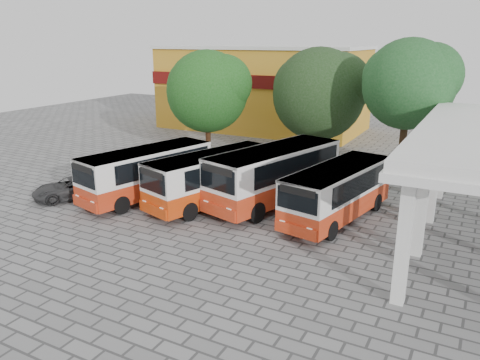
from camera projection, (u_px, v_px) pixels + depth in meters
The scene contains 10 objects.
ground at pixel (236, 235), 22.20m from camera, with size 90.00×90.00×0.00m, color gray.
shophouse_block at pixel (263, 88), 47.90m from camera, with size 20.40×10.40×8.30m.
bus_far_left at pixel (147, 170), 26.96m from camera, with size 4.33×8.46×2.89m.
bus_centre_left at pixel (212, 175), 25.96m from camera, with size 4.67×8.49×2.88m.
bus_centre_right at pixel (275, 172), 25.95m from camera, with size 4.95×9.34×3.18m.
bus_far_right at pixel (338, 190), 23.68m from camera, with size 3.79×8.10×2.79m.
tree_left at pixel (208, 89), 36.29m from camera, with size 6.68×6.36×8.21m.
tree_middle at pixel (320, 91), 34.27m from camera, with size 7.11×6.77×8.45m.
tree_right at pixel (410, 81), 28.83m from camera, with size 5.91×5.63×9.08m.
parked_car at pixel (72, 188), 27.27m from camera, with size 2.03×4.41×1.23m, color #2F2F30.
Camera 1 is at (9.80, -18.00, 8.92)m, focal length 35.00 mm.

